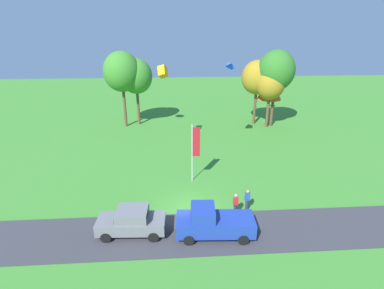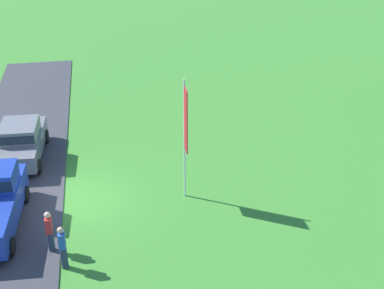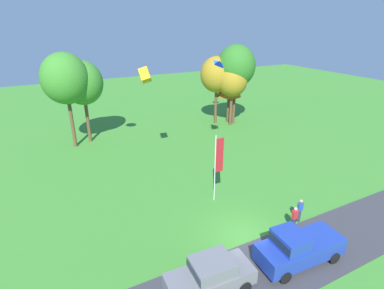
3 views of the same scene
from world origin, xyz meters
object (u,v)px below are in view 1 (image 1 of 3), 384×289
at_px(tree_left_of_center, 136,76).
at_px(flag_banner, 195,146).
at_px(tree_center_back, 270,84).
at_px(person_on_lawn, 235,204).
at_px(person_watching_sky, 247,200).
at_px(car_pickup_by_flagpole, 212,222).
at_px(tree_far_left, 257,78).
at_px(kite_diamond_high_left, 231,65).
at_px(tree_lone_near, 276,71).
at_px(kite_box_topmost, 163,71).
at_px(tree_far_right, 270,88).
at_px(car_sedan_near_entrance, 132,221).
at_px(tree_right_of_center, 122,72).

distance_m(tree_left_of_center, flag_banner, 18.14).
relative_size(tree_left_of_center, tree_center_back, 1.14).
relative_size(person_on_lawn, person_watching_sky, 1.00).
relative_size(car_pickup_by_flagpole, tree_far_left, 0.59).
bearing_deg(tree_center_back, car_pickup_by_flagpole, -115.16).
height_order(tree_far_left, kite_diamond_high_left, kite_diamond_high_left).
distance_m(person_watching_sky, tree_lone_near, 22.05).
bearing_deg(person_on_lawn, tree_center_back, 67.15).
bearing_deg(car_pickup_by_flagpole, kite_box_topmost, 102.33).
relative_size(tree_left_of_center, kite_diamond_high_left, 8.10).
relative_size(tree_far_right, kite_diamond_high_left, 6.07).
relative_size(person_on_lawn, tree_far_right, 0.26).
distance_m(car_pickup_by_flagpole, kite_box_topmost, 16.86).
height_order(person_watching_sky, kite_box_topmost, kite_box_topmost).
bearing_deg(kite_diamond_high_left, tree_far_left, 59.55).
bearing_deg(kite_diamond_high_left, kite_box_topmost, 174.78).
xyz_separation_m(car_sedan_near_entrance, car_pickup_by_flagpole, (5.19, -0.55, 0.07)).
bearing_deg(tree_far_left, tree_lone_near, -29.48).
relative_size(tree_far_right, tree_lone_near, 0.67).
relative_size(tree_right_of_center, kite_diamond_high_left, 8.97).
relative_size(person_on_lawn, kite_box_topmost, 1.61).
xyz_separation_m(person_watching_sky, tree_left_of_center, (-9.93, 21.50, 5.66)).
bearing_deg(person_watching_sky, tree_left_of_center, 114.80).
xyz_separation_m(person_watching_sky, tree_right_of_center, (-11.62, 20.70, 6.37)).
distance_m(tree_left_of_center, tree_lone_near, 18.08).
relative_size(car_sedan_near_entrance, tree_left_of_center, 0.51).
relative_size(tree_far_left, kite_box_topmost, 8.13).
relative_size(person_on_lawn, tree_far_left, 0.20).
xyz_separation_m(flag_banner, kite_box_topmost, (-2.70, 7.28, 5.17)).
relative_size(tree_left_of_center, tree_far_right, 1.33).
height_order(car_pickup_by_flagpole, tree_left_of_center, tree_left_of_center).
distance_m(tree_far_left, tree_center_back, 2.13).
xyz_separation_m(tree_far_right, kite_box_topmost, (-13.89, -8.19, 3.45)).
relative_size(car_pickup_by_flagpole, person_watching_sky, 2.98).
bearing_deg(person_watching_sky, car_sedan_near_entrance, -165.28).
bearing_deg(kite_box_topmost, person_watching_sky, -62.95).
bearing_deg(tree_far_right, tree_left_of_center, 176.16).
relative_size(person_on_lawn, tree_left_of_center, 0.19).
bearing_deg(tree_left_of_center, car_sedan_near_entrance, -85.66).
height_order(person_on_lawn, tree_lone_near, tree_lone_near).
xyz_separation_m(car_sedan_near_entrance, tree_far_left, (14.10, 22.78, 5.29)).
xyz_separation_m(person_watching_sky, tree_center_back, (7.28, 19.09, 4.85)).
relative_size(tree_far_left, flag_banner, 1.65).
height_order(tree_far_left, flag_banner, tree_far_left).
distance_m(person_on_lawn, kite_box_topmost, 15.62).
distance_m(car_sedan_near_entrance, tree_far_left, 27.31).
xyz_separation_m(car_sedan_near_entrance, tree_lone_near, (16.15, 21.63, 6.33)).
height_order(tree_far_left, kite_box_topmost, kite_box_topmost).
xyz_separation_m(person_on_lawn, kite_box_topmost, (-5.22, 12.61, 7.60)).
relative_size(car_sedan_near_entrance, car_pickup_by_flagpole, 0.88).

